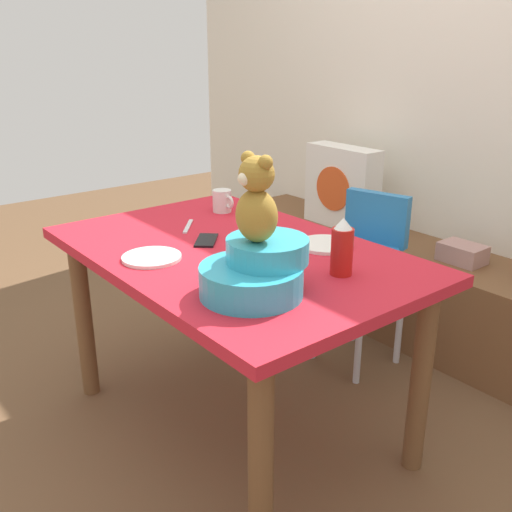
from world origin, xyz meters
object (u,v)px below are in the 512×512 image
coffee_mug (222,201)px  dinner_plate_near (326,245)px  infant_seat_teal (257,271)px  dinner_plate_far (152,257)px  highchair (362,257)px  cell_phone (206,240)px  teddy_bear (256,201)px  book_stack (462,253)px  pillow_floral_left (342,187)px  dining_table (234,276)px  ketchup_bottle (342,248)px

coffee_mug → dinner_plate_near: bearing=2.4°
infant_seat_teal → dinner_plate_far: 0.46m
highchair → cell_phone: (-0.08, -0.78, 0.22)m
infant_seat_teal → teddy_bear: teddy_bear is taller
book_stack → pillow_floral_left: bearing=-178.4°
book_stack → infant_seat_teal: bearing=-82.7°
teddy_bear → book_stack: bearing=97.3°
coffee_mug → dinner_plate_far: 0.62m
book_stack → dinner_plate_near: dinner_plate_near is taller
dining_table → highchair: (-0.05, 0.75, -0.12)m
dining_table → ketchup_bottle: ketchup_bottle is taller
dinner_plate_near → cell_phone: (-0.31, -0.30, -0.00)m
book_stack → cell_phone: (-0.31, -1.22, 0.24)m
dinner_plate_far → cell_phone: 0.25m
coffee_mug → cell_phone: (0.28, -0.28, -0.04)m
infant_seat_teal → cell_phone: size_ratio=2.29×
infant_seat_teal → dinner_plate_near: size_ratio=1.65×
pillow_floral_left → dinner_plate_far: pillow_floral_left is taller
dinner_plate_far → cell_phone: (-0.04, 0.25, -0.00)m
book_stack → teddy_bear: teddy_bear is taller
teddy_bear → cell_phone: (-0.48, 0.15, -0.27)m
pillow_floral_left → teddy_bear: 1.67m
highchair → ketchup_bottle: bearing=-54.3°
book_stack → coffee_mug: 1.15m
infant_seat_teal → ketchup_bottle: 0.31m
ketchup_bottle → cell_phone: 0.56m
pillow_floral_left → dinner_plate_near: 1.18m
dinner_plate_far → book_stack: bearing=79.6°
coffee_mug → dinner_plate_near: size_ratio=0.60×
coffee_mug → dinner_plate_near: 0.60m
teddy_bear → pillow_floral_left: bearing=124.6°
pillow_floral_left → dinner_plate_near: pillow_floral_left is taller
coffee_mug → cell_phone: 0.40m
cell_phone → coffee_mug: bearing=88.2°
teddy_bear → cell_phone: teddy_bear is taller
pillow_floral_left → highchair: size_ratio=0.56×
highchair → pillow_floral_left: bearing=141.7°
dining_table → teddy_bear: 0.55m
highchair → infant_seat_teal: size_ratio=2.39×
infant_seat_teal → dinner_plate_far: infant_seat_teal is taller
highchair → ketchup_bottle: (0.45, -0.63, 0.31)m
dining_table → ketchup_bottle: size_ratio=7.25×
dining_table → ketchup_bottle: bearing=16.7°
infant_seat_teal → teddy_bear: (0.00, -0.00, 0.21)m
pillow_floral_left → highchair: pillow_floral_left is taller
book_stack → dinner_plate_far: dinner_plate_far is taller
highchair → dining_table: bearing=-86.0°
dinner_plate_near → dinner_plate_far: bearing=-116.4°
pillow_floral_left → cell_phone: (0.45, -1.20, 0.06)m
dining_table → infant_seat_teal: infant_seat_teal is taller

